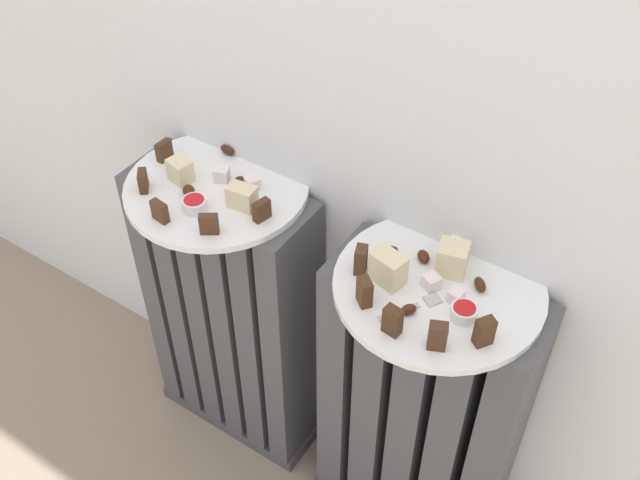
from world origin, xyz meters
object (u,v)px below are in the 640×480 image
(jam_bowl_right, at_px, (464,312))
(radiator_left, at_px, (233,318))
(plate_left, at_px, (217,187))
(jam_bowl_left, at_px, (194,204))
(fork, at_px, (415,306))
(radiator_right, at_px, (418,417))
(plate_right, at_px, (439,287))

(jam_bowl_right, bearing_deg, radiator_left, 175.36)
(radiator_left, height_order, plate_left, plate_left)
(jam_bowl_left, height_order, fork, jam_bowl_left)
(radiator_right, bearing_deg, jam_bowl_left, -170.34)
(plate_left, distance_m, fork, 0.40)
(radiator_right, xyz_separation_m, fork, (-0.01, -0.06, 0.34))
(radiator_left, distance_m, plate_right, 0.52)
(radiator_right, height_order, jam_bowl_right, jam_bowl_right)
(plate_left, height_order, fork, fork)
(plate_left, distance_m, plate_right, 0.41)
(plate_left, distance_m, jam_bowl_right, 0.46)
(radiator_left, bearing_deg, radiator_right, 0.00)
(plate_right, height_order, fork, fork)
(jam_bowl_right, relative_size, fork, 0.42)
(plate_left, height_order, jam_bowl_right, jam_bowl_right)
(jam_bowl_right, distance_m, fork, 0.07)
(plate_left, height_order, plate_right, same)
(radiator_right, distance_m, jam_bowl_right, 0.35)
(plate_left, xyz_separation_m, plate_right, (0.41, 0.00, 0.00))
(radiator_left, bearing_deg, jam_bowl_right, -4.64)
(radiator_right, xyz_separation_m, plate_right, (-0.00, -0.00, 0.33))
(plate_right, bearing_deg, radiator_left, 180.00)
(jam_bowl_right, bearing_deg, plate_left, 175.36)
(radiator_left, relative_size, jam_bowl_left, 16.28)
(radiator_left, xyz_separation_m, radiator_right, (0.41, 0.00, -0.00))
(fork, bearing_deg, jam_bowl_left, -178.65)
(plate_right, distance_m, fork, 0.06)
(radiator_right, distance_m, jam_bowl_left, 0.53)
(plate_right, xyz_separation_m, jam_bowl_right, (0.05, -0.04, 0.02))
(plate_right, height_order, jam_bowl_right, jam_bowl_right)
(jam_bowl_right, bearing_deg, jam_bowl_left, -176.21)
(plate_left, height_order, jam_bowl_left, jam_bowl_left)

